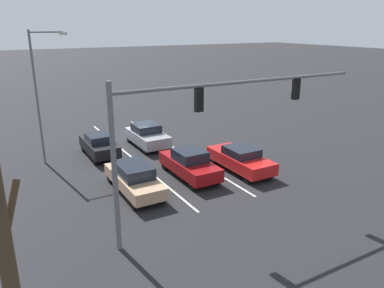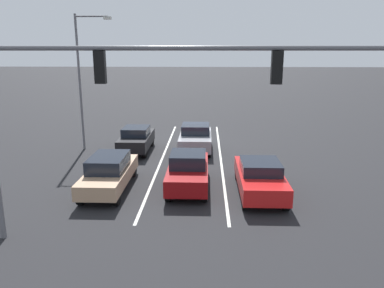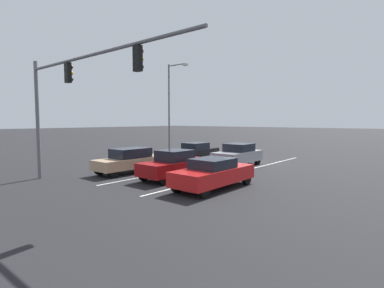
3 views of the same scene
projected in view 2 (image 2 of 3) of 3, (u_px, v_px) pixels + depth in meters
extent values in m
plane|color=black|center=(193.00, 145.00, 24.61)|extent=(240.00, 240.00, 0.00)
cube|color=silver|center=(221.00, 157.00, 21.75)|extent=(0.12, 17.77, 0.01)
cube|color=silver|center=(163.00, 157.00, 21.88)|extent=(0.12, 17.77, 0.01)
cube|color=maroon|center=(188.00, 173.00, 16.88)|extent=(1.77, 4.47, 0.70)
cube|color=black|center=(188.00, 159.00, 16.69)|extent=(1.56, 1.78, 0.60)
cube|color=red|center=(202.00, 156.00, 18.94)|extent=(0.24, 0.06, 0.12)
cube|color=red|center=(178.00, 156.00, 18.99)|extent=(0.24, 0.06, 0.12)
cylinder|color=black|center=(205.00, 194.00, 15.33)|extent=(0.22, 0.65, 0.65)
cylinder|color=black|center=(168.00, 194.00, 15.38)|extent=(0.22, 0.65, 0.65)
cylinder|color=black|center=(205.00, 169.00, 18.55)|extent=(0.22, 0.65, 0.65)
cylinder|color=black|center=(175.00, 169.00, 18.60)|extent=(0.22, 0.65, 0.65)
cube|color=red|center=(260.00, 179.00, 16.17)|extent=(1.84, 4.67, 0.69)
cube|color=black|center=(260.00, 166.00, 15.95)|extent=(1.62, 1.91, 0.47)
cube|color=red|center=(267.00, 160.00, 18.33)|extent=(0.24, 0.06, 0.12)
cube|color=red|center=(240.00, 160.00, 18.38)|extent=(0.24, 0.06, 0.12)
cylinder|color=black|center=(286.00, 203.00, 14.50)|extent=(0.22, 0.62, 0.62)
cylinder|color=black|center=(245.00, 202.00, 14.56)|extent=(0.22, 0.62, 0.62)
cylinder|color=black|center=(271.00, 173.00, 17.94)|extent=(0.22, 0.62, 0.62)
cylinder|color=black|center=(238.00, 173.00, 18.00)|extent=(0.22, 0.62, 0.62)
cube|color=tan|center=(109.00, 175.00, 16.66)|extent=(1.71, 4.77, 0.61)
cube|color=black|center=(109.00, 162.00, 16.49)|extent=(1.51, 2.31, 0.60)
cube|color=red|center=(133.00, 157.00, 18.87)|extent=(0.24, 0.06, 0.12)
cube|color=red|center=(109.00, 157.00, 18.91)|extent=(0.24, 0.06, 0.12)
cylinder|color=black|center=(116.00, 197.00, 14.96)|extent=(0.22, 0.68, 0.68)
cylinder|color=black|center=(81.00, 197.00, 15.02)|extent=(0.22, 0.68, 0.68)
cylinder|color=black|center=(133.00, 169.00, 18.44)|extent=(0.22, 0.68, 0.68)
cylinder|color=black|center=(104.00, 169.00, 18.50)|extent=(0.22, 0.68, 0.68)
cube|color=black|center=(136.00, 140.00, 22.87)|extent=(1.70, 4.02, 0.70)
cube|color=black|center=(136.00, 131.00, 22.68)|extent=(1.50, 1.79, 0.49)
cube|color=red|center=(151.00, 131.00, 24.72)|extent=(0.24, 0.06, 0.12)
cube|color=red|center=(133.00, 131.00, 24.76)|extent=(0.24, 0.06, 0.12)
cylinder|color=black|center=(145.00, 152.00, 21.56)|extent=(0.22, 0.69, 0.69)
cylinder|color=black|center=(120.00, 152.00, 21.62)|extent=(0.22, 0.69, 0.69)
cylinder|color=black|center=(152.00, 141.00, 24.30)|extent=(0.22, 0.69, 0.69)
cylinder|color=black|center=(130.00, 140.00, 24.35)|extent=(0.22, 0.69, 0.69)
cube|color=gray|center=(195.00, 140.00, 23.09)|extent=(1.92, 4.13, 0.75)
cube|color=black|center=(196.00, 129.00, 23.14)|extent=(1.69, 1.85, 0.55)
cube|color=red|center=(206.00, 130.00, 24.98)|extent=(0.24, 0.06, 0.12)
cube|color=red|center=(186.00, 130.00, 25.03)|extent=(0.24, 0.06, 0.12)
cylinder|color=black|center=(209.00, 152.00, 21.69)|extent=(0.22, 0.61, 0.61)
cylinder|color=black|center=(180.00, 152.00, 21.75)|extent=(0.22, 0.61, 0.61)
cylinder|color=black|center=(209.00, 140.00, 24.61)|extent=(0.22, 0.61, 0.61)
cylinder|color=black|center=(184.00, 140.00, 24.67)|extent=(0.22, 0.61, 0.61)
cylinder|color=slate|center=(181.00, 48.00, 10.74)|extent=(11.91, 0.14, 0.14)
cube|color=black|center=(277.00, 68.00, 10.77)|extent=(0.32, 0.22, 0.95)
sphere|color=#4C0C0C|center=(276.00, 57.00, 10.86)|extent=(0.20, 0.20, 0.20)
sphere|color=yellow|center=(276.00, 67.00, 10.93)|extent=(0.20, 0.20, 0.20)
sphere|color=#0A3814|center=(275.00, 77.00, 11.00)|extent=(0.20, 0.20, 0.20)
cube|color=black|center=(100.00, 67.00, 10.97)|extent=(0.32, 0.22, 0.95)
sphere|color=#4C0C0C|center=(101.00, 57.00, 11.05)|extent=(0.20, 0.20, 0.20)
sphere|color=yellow|center=(102.00, 67.00, 11.12)|extent=(0.20, 0.20, 0.20)
sphere|color=#0A3814|center=(102.00, 77.00, 11.19)|extent=(0.20, 0.20, 0.20)
cylinder|color=slate|center=(80.00, 84.00, 22.62)|extent=(0.14, 0.14, 8.11)
cylinder|color=slate|center=(91.00, 16.00, 21.63)|extent=(1.89, 0.09, 0.09)
cube|color=beige|center=(107.00, 18.00, 21.62)|extent=(0.44, 0.24, 0.16)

